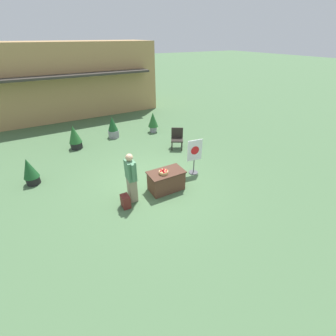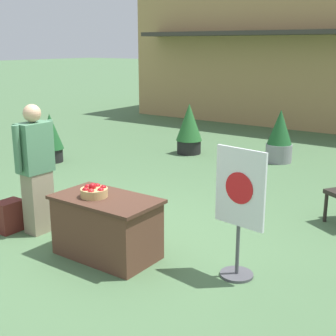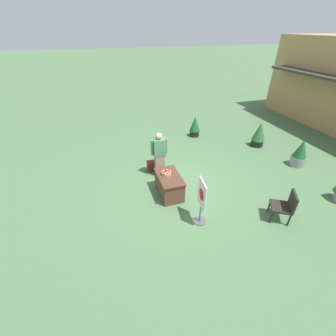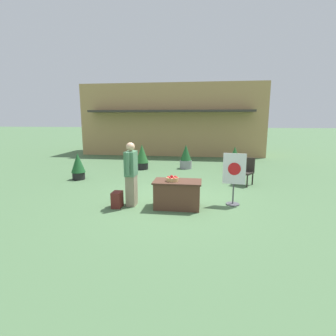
{
  "view_description": "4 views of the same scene",
  "coord_description": "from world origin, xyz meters",
  "views": [
    {
      "loc": [
        -2.8,
        -6.23,
        4.73
      ],
      "look_at": [
        0.58,
        -0.21,
        0.62
      ],
      "focal_mm": 24.0,
      "sensor_mm": 36.0,
      "label": 1
    },
    {
      "loc": [
        3.85,
        -4.27,
        2.42
      ],
      "look_at": [
        0.76,
        0.06,
        1.01
      ],
      "focal_mm": 50.0,
      "sensor_mm": 36.0,
      "label": 2
    },
    {
      "loc": [
        5.95,
        -2.41,
        4.8
      ],
      "look_at": [
        -0.07,
        -0.47,
        0.78
      ],
      "focal_mm": 24.0,
      "sensor_mm": 36.0,
      "label": 3
    },
    {
      "loc": [
        0.97,
        -7.12,
        2.32
      ],
      "look_at": [
        -0.05,
        0.33,
        0.88
      ],
      "focal_mm": 28.0,
      "sensor_mm": 36.0,
      "label": 4
    }
  ],
  "objects": [
    {
      "name": "storefront_building",
      "position": [
        -1.08,
        10.54,
        2.2
      ],
      "size": [
        11.38,
        4.41,
        4.4
      ],
      "color": "tan",
      "rests_on": "ground_plane"
    },
    {
      "name": "ground_plane",
      "position": [
        0.0,
        0.0,
        0.0
      ],
      "size": [
        120.0,
        120.0,
        0.0
      ],
      "primitive_type": "plane",
      "color": "#4C7047"
    },
    {
      "name": "apple_basket",
      "position": [
        0.19,
        -0.61,
        0.79
      ],
      "size": [
        0.31,
        0.31,
        0.16
      ],
      "color": "tan",
      "rests_on": "display_table"
    },
    {
      "name": "potted_plant_near_left",
      "position": [
        -3.77,
        2.15,
        0.54
      ],
      "size": [
        0.53,
        0.53,
        1.02
      ],
      "color": "black",
      "rests_on": "ground_plane"
    },
    {
      "name": "poster_board",
      "position": [
        1.79,
        -0.11,
        0.78
      ],
      "size": [
        0.6,
        0.36,
        1.41
      ],
      "rotation": [
        0.0,
        0.0,
        -1.71
      ],
      "color": "#4C4C51",
      "rests_on": "ground_plane"
    },
    {
      "name": "potted_plant_near_right",
      "position": [
        2.32,
        4.6,
        0.62
      ],
      "size": [
        0.55,
        0.55,
        1.1
      ],
      "color": "gray",
      "rests_on": "ground_plane"
    },
    {
      "name": "patio_chair",
      "position": [
        2.43,
        2.21,
        0.53
      ],
      "size": [
        0.76,
        0.76,
        0.95
      ],
      "rotation": [
        0.0,
        0.0,
        4.17
      ],
      "color": "#28231E",
      "rests_on": "ground_plane"
    },
    {
      "name": "person_visitor",
      "position": [
        -0.92,
        -0.52,
        0.87
      ],
      "size": [
        0.27,
        0.61,
        1.7
      ],
      "rotation": [
        0.0,
        0.0,
        -0.02
      ],
      "color": "gray",
      "rests_on": "ground_plane"
    },
    {
      "name": "potted_plant_far_left",
      "position": [
        -1.83,
        4.5,
        0.59
      ],
      "size": [
        0.59,
        0.59,
        1.14
      ],
      "color": "black",
      "rests_on": "ground_plane"
    },
    {
      "name": "potted_plant_far_right",
      "position": [
        0.15,
        4.94,
        0.54
      ],
      "size": [
        0.55,
        0.55,
        1.11
      ],
      "color": "gray",
      "rests_on": "ground_plane"
    },
    {
      "name": "display_table",
      "position": [
        0.31,
        -0.55,
        0.36
      ],
      "size": [
        1.24,
        0.71,
        0.72
      ],
      "color": "brown",
      "rests_on": "ground_plane"
    },
    {
      "name": "backpack",
      "position": [
        -1.26,
        -0.75,
        0.21
      ],
      "size": [
        0.24,
        0.34,
        0.42
      ],
      "color": "maroon",
      "rests_on": "ground_plane"
    }
  ]
}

